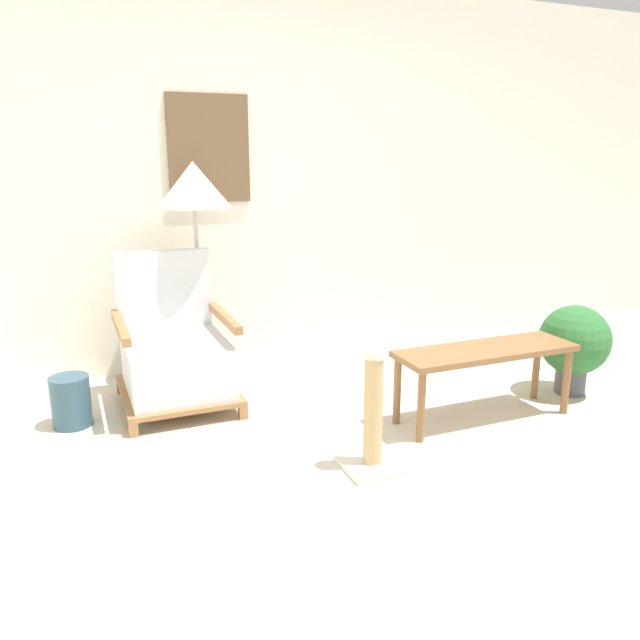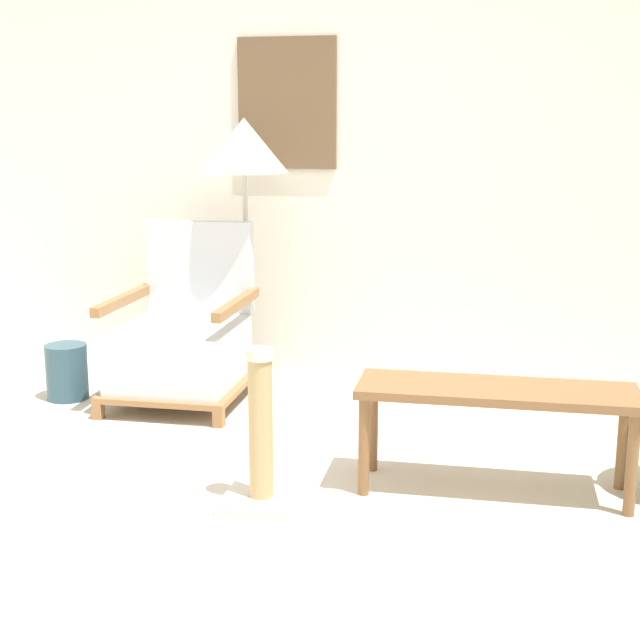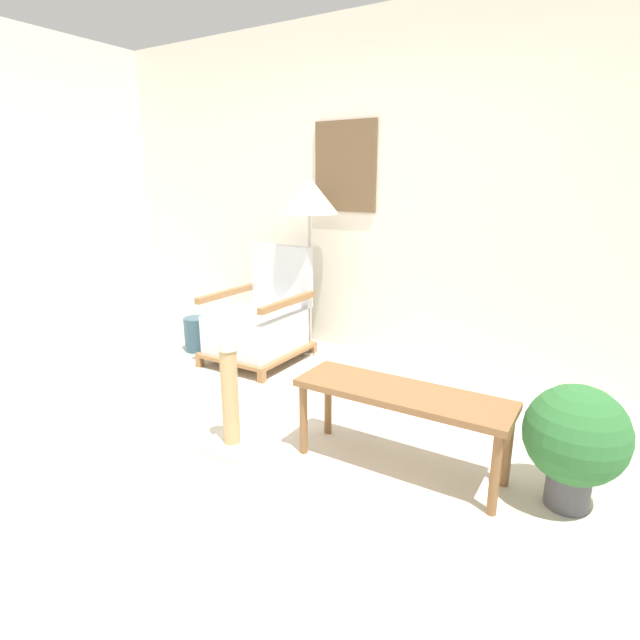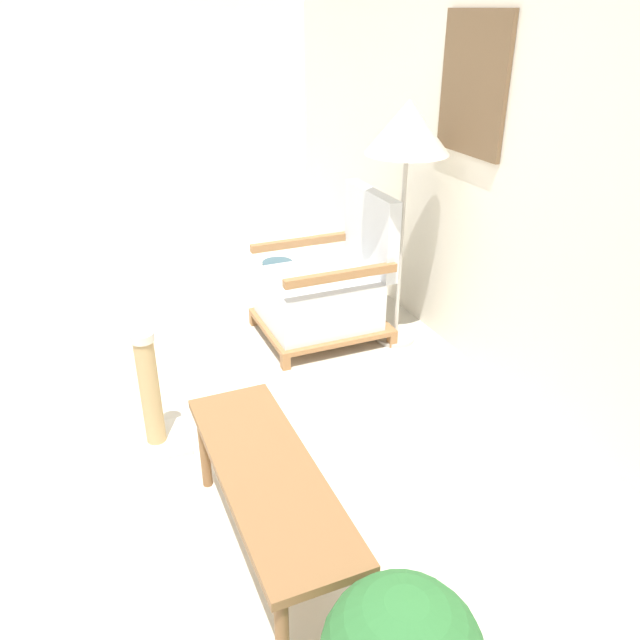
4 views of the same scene
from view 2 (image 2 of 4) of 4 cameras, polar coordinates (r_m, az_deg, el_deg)
ground_plane at (r=3.22m, az=-3.71°, el=-14.13°), size 14.00×14.00×0.00m
wall_back at (r=5.09m, az=2.66°, el=11.45°), size 8.00×0.09×2.70m
armchair at (r=4.75m, az=-8.76°, el=-1.42°), size 0.68×0.76×0.92m
floor_lamp at (r=4.90m, az=-4.87°, el=10.65°), size 0.48×0.48×1.47m
coffee_table at (r=3.57m, az=11.21°, el=-5.13°), size 1.09×0.34×0.44m
vase at (r=4.94m, az=-15.90°, el=-3.20°), size 0.22×0.22×0.30m
scratching_post at (r=3.45m, az=-3.80°, el=-8.17°), size 0.29×0.29×0.62m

